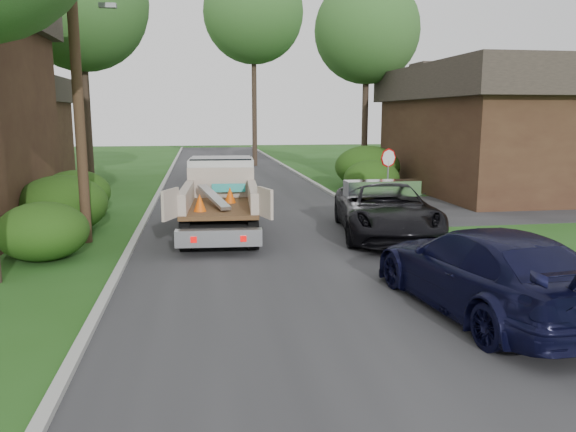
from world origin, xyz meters
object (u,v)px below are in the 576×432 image
Objects in this scene: house_right at (507,127)px; tree_right_far at (367,31)px; black_pickup at (385,210)px; navy_suv at (484,270)px; stop_sign at (388,166)px; tree_center_far at (253,13)px; flatbed_truck at (221,192)px; tree_left_far at (80,3)px; utility_pole at (76,64)px.

tree_right_far is (-5.50, 6.00, 5.32)m from house_right.
black_pickup is 1.05× the size of navy_suv.
stop_sign is 0.17× the size of tree_center_far.
flatbed_truck is 1.04× the size of black_pickup.
tree_right_far reaches higher than navy_suv.
tree_center_far is at bearing 85.09° from flatbed_truck.
navy_suv is at bearing -87.88° from tree_center_far.
tree_right_far is 17.72m from black_pickup.
stop_sign is 0.22× the size of tree_right_far.
stop_sign is 11.71m from navy_suv.
house_right reaches higher than navy_suv.
tree_left_far is 15.31m from tree_right_far.
house_right is 0.89× the size of tree_center_far.
tree_right_far is 17.90m from flatbed_truck.
black_pickup is at bearing -104.12° from tree_right_far.
tree_center_far is 2.43× the size of black_pickup.
navy_suv is (4.65, -8.78, -0.43)m from flatbed_truck.
stop_sign is 0.40× the size of flatbed_truck.
flatbed_truck is at bearing 169.44° from black_pickup.
stop_sign is at bearing 79.30° from black_pickup.
tree_center_far reaches higher than navy_suv.
utility_pole is 0.87× the size of tree_right_far.
navy_suv is at bearing -84.38° from black_pickup.
stop_sign is 7.20m from flatbed_truck.
navy_suv is at bearing -100.81° from tree_right_far.
flatbed_truck is (4.04, 1.30, -3.91)m from utility_pole.
stop_sign is at bearing -105.96° from navy_suv.
stop_sign is 0.43× the size of navy_suv.
flatbed_truck is at bearing -98.26° from tree_center_far.
flatbed_truck is (-6.64, -2.72, -0.52)m from stop_sign.
flatbed_truck is at bearing -157.72° from stop_sign.
tree_right_far is 1.84× the size of flatbed_truck.
utility_pole is 10.08m from black_pickup.
tree_center_far is at bearing 53.84° from tree_left_far.
tree_center_far is (-3.20, 21.00, 9.20)m from stop_sign.
tree_left_far is (-20.50, 3.00, 5.82)m from house_right.
house_right is 19.33m from navy_suv.
flatbed_truck is (-3.44, -23.72, -9.72)m from tree_center_far.
tree_left_far is 0.84× the size of tree_center_far.
black_pickup is at bearing -16.08° from flatbed_truck.
flatbed_truck is (-14.44, -7.72, -1.90)m from house_right.
tree_center_far reaches higher than black_pickup.
stop_sign is 16.65m from tree_left_far.
house_right is 2.16× the size of black_pickup.
house_right is at bearing -47.49° from tree_right_far.
tree_left_far is 2.03× the size of black_pickup.
tree_right_far is at bearing -106.92° from navy_suv.
house_right is at bearing -8.33° from tree_left_far.
utility_pole is 1.75× the size of navy_suv.
house_right is (7.80, 5.00, 1.38)m from stop_sign.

